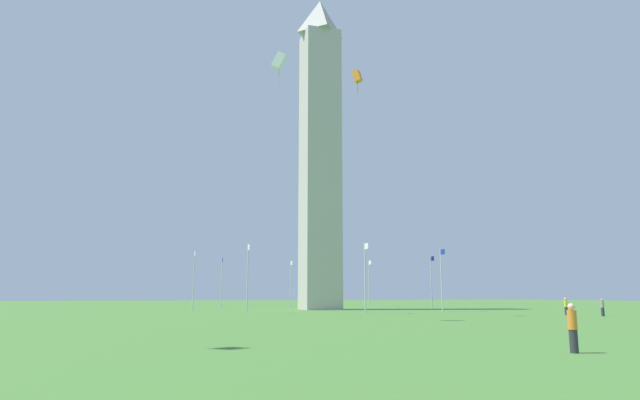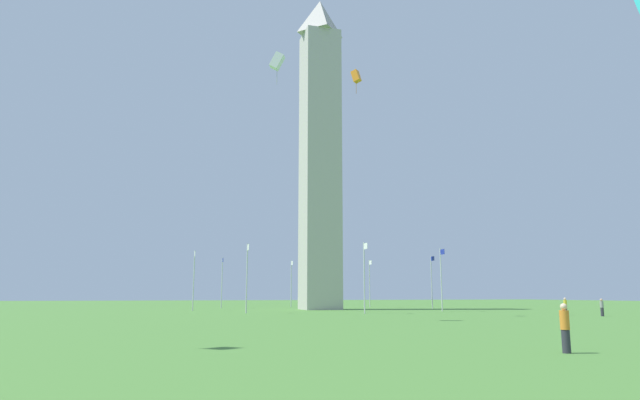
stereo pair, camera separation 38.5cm
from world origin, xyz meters
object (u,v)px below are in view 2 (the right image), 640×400
at_px(flagpole_n, 364,274).
at_px(person_orange_shirt, 565,328).
at_px(flagpole_se, 370,281).
at_px(person_gray_shirt, 602,307).
at_px(flagpole_e, 432,279).
at_px(flagpole_ne, 441,276).
at_px(kite_orange_box, 356,76).
at_px(person_yellow_shirt, 565,306).
at_px(kite_white_box, 277,61).
at_px(flagpole_w, 194,277).
at_px(flagpole_nw, 247,274).
at_px(flagpole_sw, 222,280).
at_px(flagpole_s, 291,281).
at_px(obelisk_monument, 320,148).

relative_size(flagpole_n, person_orange_shirt, 4.48).
distance_m(flagpole_se, person_gray_shirt, 42.97).
bearing_deg(person_orange_shirt, flagpole_e, 7.86).
relative_size(flagpole_ne, flagpole_se, 1.00).
bearing_deg(flagpole_ne, kite_orange_box, -50.90).
height_order(person_yellow_shirt, kite_white_box, kite_white_box).
xyz_separation_m(flagpole_w, flagpole_nw, (12.01, 4.98, 0.00)).
distance_m(flagpole_sw, kite_orange_box, 42.25).
xyz_separation_m(flagpole_e, flagpole_s, (-16.99, -16.99, 0.00)).
relative_size(obelisk_monument, flagpole_s, 5.94).
bearing_deg(flagpole_nw, flagpole_s, 157.50).
distance_m(flagpole_w, person_yellow_shirt, 43.85).
relative_size(flagpole_w, kite_white_box, 2.79).
bearing_deg(flagpole_se, flagpole_nw, -45.00).
bearing_deg(flagpole_w, flagpole_ne, 67.50).
bearing_deg(flagpole_nw, flagpole_sw, 180.00).
relative_size(flagpole_n, flagpole_s, 1.00).
bearing_deg(flagpole_sw, person_orange_shirt, 3.39).
bearing_deg(person_yellow_shirt, flagpole_n, 23.77).
distance_m(flagpole_s, kite_white_box, 52.83).
bearing_deg(kite_white_box, person_orange_shirt, 11.09).
relative_size(obelisk_monument, flagpole_ne, 5.94).
height_order(flagpole_ne, flagpole_nw, same).
relative_size(flagpole_w, person_gray_shirt, 4.68).
distance_m(flagpole_n, flagpole_ne, 13.00).
relative_size(flagpole_e, flagpole_nw, 1.00).
height_order(flagpole_e, flagpole_sw, same).
height_order(obelisk_monument, flagpole_n, obelisk_monument).
distance_m(obelisk_monument, flagpole_w, 25.14).
relative_size(obelisk_monument, person_orange_shirt, 26.65).
height_order(flagpole_w, person_yellow_shirt, flagpole_w).
bearing_deg(flagpole_sw, flagpole_nw, -0.00).
distance_m(obelisk_monument, flagpole_se, 25.11).
distance_m(flagpole_e, flagpole_w, 33.98).
height_order(kite_white_box, kite_orange_box, kite_orange_box).
bearing_deg(person_orange_shirt, flagpole_ne, 7.59).
height_order(obelisk_monument, flagpole_se, obelisk_monument).
xyz_separation_m(flagpole_sw, person_yellow_shirt, (38.98, 29.44, -3.36)).
distance_m(flagpole_sw, person_yellow_shirt, 48.96).
height_order(flagpole_sw, flagpole_nw, same).
bearing_deg(flagpole_w, flagpole_nw, 22.50).
bearing_deg(flagpole_se, obelisk_monument, -45.15).
distance_m(flagpole_sw, kite_white_box, 46.55).
bearing_deg(kite_orange_box, person_gray_shirt, 75.80).
bearing_deg(person_yellow_shirt, kite_white_box, 61.87).
bearing_deg(flagpole_n, kite_white_box, -41.97).
height_order(obelisk_monument, person_orange_shirt, obelisk_monument).
relative_size(flagpole_s, person_gray_shirt, 4.68).
height_order(flagpole_e, kite_white_box, kite_white_box).
bearing_deg(flagpole_se, flagpole_e, 22.50).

